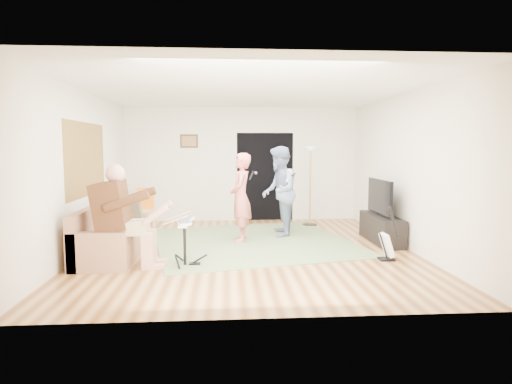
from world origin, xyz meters
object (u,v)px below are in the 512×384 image
(guitar_spare, at_px, (387,245))
(torchiere_lamp, at_px, (310,171))
(guitarist, at_px, (279,191))
(television, at_px, (380,197))
(singer, at_px, (241,197))
(tv_cabinet, at_px, (381,229))
(sofa, at_px, (108,240))
(dining_chair, at_px, (146,214))
(drum_kit, at_px, (185,245))

(guitar_spare, height_order, torchiere_lamp, torchiere_lamp)
(guitarist, bearing_deg, torchiere_lamp, 149.79)
(television, bearing_deg, singer, 174.64)
(guitarist, distance_m, television, 1.91)
(tv_cabinet, bearing_deg, torchiere_lamp, 119.93)
(sofa, bearing_deg, guitar_spare, -7.17)
(torchiere_lamp, relative_size, tv_cabinet, 1.27)
(sofa, bearing_deg, dining_chair, 85.53)
(singer, height_order, guitar_spare, singer)
(sofa, bearing_deg, drum_kit, -26.76)
(torchiere_lamp, bearing_deg, television, -61.31)
(dining_chair, bearing_deg, sofa, -105.11)
(guitar_spare, xyz_separation_m, dining_chair, (-4.23, 2.88, 0.07))
(drum_kit, height_order, dining_chair, dining_chair)
(drum_kit, relative_size, guitar_spare, 0.84)
(singer, xyz_separation_m, tv_cabinet, (2.61, -0.24, -0.58))
(singer, distance_m, guitarist, 0.87)
(tv_cabinet, bearing_deg, dining_chair, 160.85)
(drum_kit, bearing_deg, tv_cabinet, 21.50)
(sofa, height_order, drum_kit, sofa)
(sofa, relative_size, drum_kit, 2.79)
(sofa, xyz_separation_m, television, (4.74, 0.73, 0.58))
(sofa, height_order, television, television)
(tv_cabinet, relative_size, television, 1.25)
(singer, bearing_deg, dining_chair, -118.82)
(singer, relative_size, torchiere_lamp, 0.93)
(dining_chair, relative_size, tv_cabinet, 0.63)
(guitar_spare, bearing_deg, drum_kit, -178.25)
(guitarist, relative_size, tv_cabinet, 1.27)
(drum_kit, distance_m, guitar_spare, 3.12)
(sofa, relative_size, dining_chair, 2.27)
(dining_chair, bearing_deg, torchiere_lamp, -8.25)
(drum_kit, relative_size, tv_cabinet, 0.51)
(dining_chair, bearing_deg, drum_kit, -80.26)
(guitar_spare, bearing_deg, singer, 145.66)
(singer, bearing_deg, television, 90.08)
(drum_kit, height_order, singer, singer)
(dining_chair, height_order, tv_cabinet, dining_chair)
(drum_kit, bearing_deg, guitar_spare, 1.75)
(sofa, xyz_separation_m, torchiere_lamp, (3.78, 2.48, 0.95))
(singer, distance_m, torchiere_lamp, 2.24)
(sofa, relative_size, singer, 1.21)
(drum_kit, distance_m, torchiere_lamp, 4.10)
(dining_chair, bearing_deg, television, -29.99)
(sofa, relative_size, tv_cabinet, 1.42)
(drum_kit, distance_m, singer, 1.92)
(tv_cabinet, bearing_deg, drum_kit, -158.50)
(singer, xyz_separation_m, guitarist, (0.77, 0.41, 0.06))
(drum_kit, xyz_separation_m, tv_cabinet, (3.50, 1.38, -0.06))
(dining_chair, bearing_deg, guitar_spare, -44.95)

